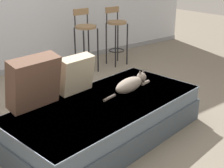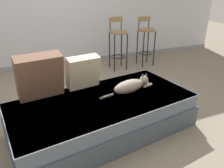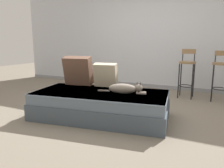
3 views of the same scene
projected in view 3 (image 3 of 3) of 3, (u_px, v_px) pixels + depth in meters
The scene contains 9 objects.
ground_plane at pixel (112, 110), 3.81m from camera, with size 16.00×16.00×0.00m, color slate.
wall_back_panel at pixel (151, 37), 5.55m from camera, with size 8.00×0.10×2.60m, color silver.
wall_baseboard_trim at pixel (148, 86), 5.74m from camera, with size 8.00×0.02×0.09m, color gray.
couch at pixel (101, 104), 3.42m from camera, with size 2.19×1.31×0.41m.
throw_pillow_corner at pixel (78, 71), 3.87m from camera, with size 0.53×0.35×0.52m.
throw_pillow_middle at pixel (106, 75), 3.73m from camera, with size 0.42×0.27×0.41m.
cat at pixel (125, 89), 3.26m from camera, with size 0.74×0.26×0.19m.
bar_stool_near_window at pixel (187, 69), 4.60m from camera, with size 0.34×0.34×1.03m.
bar_stool_by_doorway at pixel (221, 70), 4.32m from camera, with size 0.34×0.34×1.00m.
Camera 3 is at (1.61, -3.28, 1.17)m, focal length 35.00 mm.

